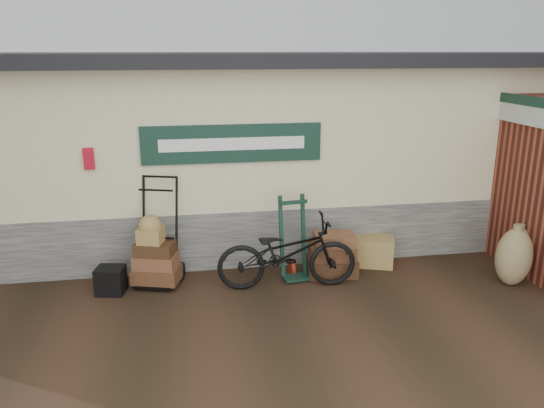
% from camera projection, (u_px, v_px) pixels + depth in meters
% --- Properties ---
extents(ground, '(80.00, 80.00, 0.00)m').
position_uv_depth(ground, '(264.00, 295.00, 7.31)').
color(ground, black).
rests_on(ground, ground).
extents(station_building, '(14.40, 4.10, 3.20)m').
position_uv_depth(station_building, '(240.00, 145.00, 9.44)').
color(station_building, '#4C4C47').
rests_on(station_building, ground).
extents(brick_outbuilding, '(1.71, 4.51, 2.62)m').
position_uv_depth(brick_outbuilding, '(531.00, 171.00, 8.83)').
color(brick_outbuilding, maroon).
rests_on(brick_outbuilding, ground).
extents(porter_trolley, '(0.92, 0.79, 1.57)m').
position_uv_depth(porter_trolley, '(158.00, 230.00, 7.54)').
color(porter_trolley, black).
rests_on(porter_trolley, ground).
extents(green_barrow, '(0.49, 0.43, 1.23)m').
position_uv_depth(green_barrow, '(294.00, 238.00, 7.72)').
color(green_barrow, '#112E22').
rests_on(green_barrow, ground).
extents(suitcase_stack, '(0.78, 0.53, 0.65)m').
position_uv_depth(suitcase_stack, '(332.00, 254.00, 7.89)').
color(suitcase_stack, '#311F0F').
rests_on(suitcase_stack, ground).
extents(wicker_hamper, '(0.79, 0.65, 0.45)m').
position_uv_depth(wicker_hamper, '(371.00, 251.00, 8.30)').
color(wicker_hamper, olive).
rests_on(wicker_hamper, ground).
extents(black_trunk, '(0.43, 0.39, 0.37)m').
position_uv_depth(black_trunk, '(111.00, 280.00, 7.32)').
color(black_trunk, black).
rests_on(black_trunk, ground).
extents(bicycle, '(0.79, 2.00, 1.14)m').
position_uv_depth(bicycle, '(287.00, 249.00, 7.40)').
color(bicycle, black).
rests_on(bicycle, ground).
extents(burlap_sack_left, '(0.48, 0.41, 0.74)m').
position_uv_depth(burlap_sack_left, '(518.00, 251.00, 7.90)').
color(burlap_sack_left, olive).
rests_on(burlap_sack_left, ground).
extents(burlap_sack_right, '(0.58, 0.50, 0.85)m').
position_uv_depth(burlap_sack_right, '(514.00, 257.00, 7.51)').
color(burlap_sack_right, olive).
rests_on(burlap_sack_right, ground).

